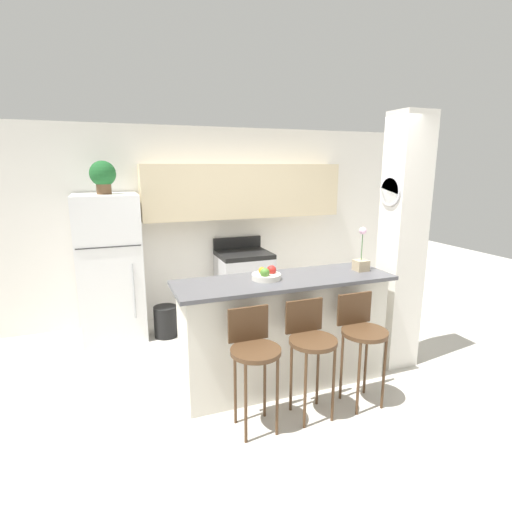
# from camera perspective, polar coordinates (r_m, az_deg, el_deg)

# --- Properties ---
(ground_plane) EXTENTS (14.00, 14.00, 0.00)m
(ground_plane) POSITION_cam_1_polar(r_m,az_deg,el_deg) (4.05, 3.91, -17.57)
(ground_plane) COLOR beige
(wall_back) EXTENTS (5.60, 0.38, 2.55)m
(wall_back) POSITION_cam_1_polar(r_m,az_deg,el_deg) (5.51, -3.72, 6.63)
(wall_back) COLOR white
(wall_back) RESTS_ON ground_plane
(pillar_right) EXTENTS (0.38, 0.32, 2.55)m
(pillar_right) POSITION_cam_1_polar(r_m,az_deg,el_deg) (4.26, 20.12, 1.61)
(pillar_right) COLOR white
(pillar_right) RESTS_ON ground_plane
(counter_bar) EXTENTS (2.02, 0.63, 1.05)m
(counter_bar) POSITION_cam_1_polar(r_m,az_deg,el_deg) (3.81, 4.03, -10.70)
(counter_bar) COLOR silver
(counter_bar) RESTS_ON ground_plane
(refrigerator) EXTENTS (0.72, 0.71, 1.73)m
(refrigerator) POSITION_cam_1_polar(r_m,az_deg,el_deg) (5.06, -20.08, -1.54)
(refrigerator) COLOR white
(refrigerator) RESTS_ON ground_plane
(stove_range) EXTENTS (0.69, 0.62, 1.07)m
(stove_range) POSITION_cam_1_polar(r_m,az_deg,el_deg) (5.49, -1.72, -4.04)
(stove_range) COLOR silver
(stove_range) RESTS_ON ground_plane
(bar_stool_left) EXTENTS (0.39, 0.39, 0.96)m
(bar_stool_left) POSITION_cam_1_polar(r_m,az_deg,el_deg) (3.16, -0.31, -13.41)
(bar_stool_left) COLOR #4C331E
(bar_stool_left) RESTS_ON ground_plane
(bar_stool_mid) EXTENTS (0.39, 0.39, 0.96)m
(bar_stool_mid) POSITION_cam_1_polar(r_m,az_deg,el_deg) (3.35, 7.81, -11.97)
(bar_stool_mid) COLOR #4C331E
(bar_stool_mid) RESTS_ON ground_plane
(bar_stool_right) EXTENTS (0.39, 0.39, 0.96)m
(bar_stool_right) POSITION_cam_1_polar(r_m,az_deg,el_deg) (3.59, 14.86, -10.52)
(bar_stool_right) COLOR #4C331E
(bar_stool_right) RESTS_ON ground_plane
(potted_plant_on_fridge) EXTENTS (0.29, 0.29, 0.37)m
(potted_plant_on_fridge) POSITION_cam_1_polar(r_m,az_deg,el_deg) (4.92, -21.04, 10.70)
(potted_plant_on_fridge) COLOR brown
(potted_plant_on_fridge) RESTS_ON refrigerator
(orchid_vase) EXTENTS (0.12, 0.12, 0.43)m
(orchid_vase) POSITION_cam_1_polar(r_m,az_deg,el_deg) (4.00, 14.80, -0.46)
(orchid_vase) COLOR tan
(orchid_vase) RESTS_ON counter_bar
(fruit_bowl) EXTENTS (0.26, 0.26, 0.12)m
(fruit_bowl) POSITION_cam_1_polar(r_m,az_deg,el_deg) (3.59, 1.52, -2.72)
(fruit_bowl) COLOR silver
(fruit_bowl) RESTS_ON counter_bar
(trash_bin) EXTENTS (0.28, 0.28, 0.38)m
(trash_bin) POSITION_cam_1_polar(r_m,az_deg,el_deg) (5.06, -12.79, -9.09)
(trash_bin) COLOR black
(trash_bin) RESTS_ON ground_plane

